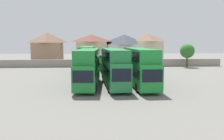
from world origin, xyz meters
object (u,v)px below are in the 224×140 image
at_px(bus_6, 128,62).
at_px(house_terrace_centre, 92,49).
at_px(bus_3, 140,65).
at_px(house_terrace_right, 124,48).
at_px(bus_2, 114,66).
at_px(bus_5, 107,62).
at_px(bus_1, 88,66).
at_px(bus_4, 87,58).
at_px(tree_left_of_lot, 187,51).
at_px(house_terrace_far_right, 148,48).
at_px(house_terrace_left, 48,48).

height_order(bus_6, house_terrace_centre, house_terrace_centre).
bearing_deg(bus_3, house_terrace_right, 175.00).
relative_size(bus_2, bus_3, 0.95).
xyz_separation_m(bus_5, house_terrace_centre, (-3.20, 19.58, 2.05)).
distance_m(bus_1, bus_4, 14.80).
bearing_deg(bus_2, bus_4, -168.30).
xyz_separation_m(bus_2, bus_3, (3.48, -0.02, 0.03)).
bearing_deg(tree_left_of_lot, bus_5, -156.48).
bearing_deg(bus_1, house_terrace_far_right, 159.25).
bearing_deg(house_terrace_far_right, house_terrace_centre, -174.98).
height_order(bus_5, bus_6, bus_6).
distance_m(bus_4, house_terrace_centre, 19.16).
distance_m(bus_2, bus_3, 3.48).
relative_size(bus_1, bus_2, 1.05).
xyz_separation_m(bus_3, house_terrace_centre, (-6.96, 34.28, 1.15)).
bearing_deg(tree_left_of_lot, bus_2, -129.33).
height_order(bus_5, house_terrace_left, house_terrace_left).
bearing_deg(house_terrace_right, bus_6, -94.54).
relative_size(house_terrace_right, tree_left_of_lot, 1.83).
relative_size(bus_5, house_terrace_far_right, 1.37).
relative_size(bus_2, bus_6, 0.97).
height_order(bus_6, house_terrace_right, house_terrace_right).
bearing_deg(house_terrace_left, bus_4, -59.36).
bearing_deg(house_terrace_right, bus_3, -93.38).
xyz_separation_m(bus_1, bus_6, (7.46, 14.98, -0.78)).
bearing_deg(tree_left_of_lot, bus_6, -152.71).
relative_size(bus_2, tree_left_of_lot, 2.12).
relative_size(bus_1, bus_4, 1.02).
bearing_deg(tree_left_of_lot, house_terrace_far_right, 116.93).
distance_m(bus_2, bus_5, 14.71).
height_order(bus_4, bus_5, bus_4).
bearing_deg(bus_5, bus_1, -15.55).
xyz_separation_m(bus_6, house_terrace_far_right, (8.46, 20.32, 2.15)).
xyz_separation_m(bus_1, house_terrace_right, (9.05, 35.02, 1.26)).
distance_m(bus_1, bus_2, 3.50).
distance_m(house_terrace_right, house_terrace_far_right, 6.87).
bearing_deg(bus_1, tree_left_of_lot, 138.92).
xyz_separation_m(bus_4, house_terrace_far_right, (16.48, 20.51, 1.35)).
bearing_deg(tree_left_of_lot, bus_1, -134.59).
relative_size(bus_1, bus_6, 1.02).
distance_m(bus_1, bus_6, 16.76).
relative_size(bus_1, house_terrace_left, 1.44).
bearing_deg(house_terrace_centre, bus_5, -80.71).
xyz_separation_m(bus_5, house_terrace_right, (5.85, 20.70, 2.10)).
relative_size(bus_3, bus_6, 1.02).
height_order(bus_1, bus_2, bus_2).
bearing_deg(bus_5, bus_2, -1.85).
bearing_deg(house_terrace_left, bus_3, -61.21).
bearing_deg(house_terrace_right, tree_left_of_lot, -42.94).
bearing_deg(bus_4, house_terrace_far_right, 143.39).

